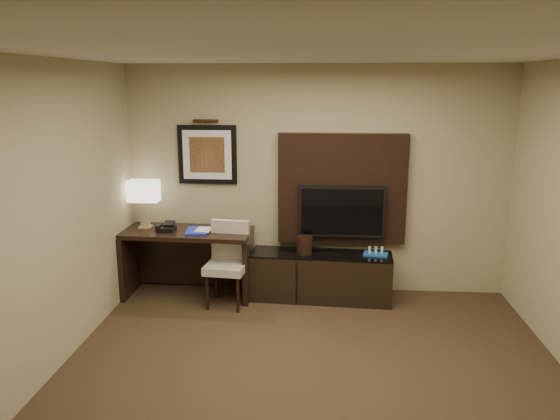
# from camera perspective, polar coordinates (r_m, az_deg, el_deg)

# --- Properties ---
(floor) EXTENTS (4.50, 5.00, 0.01)m
(floor) POSITION_cam_1_polar(r_m,az_deg,el_deg) (4.63, 3.13, -19.50)
(floor) COLOR #342517
(floor) RESTS_ON ground
(ceiling) EXTENTS (4.50, 5.00, 0.01)m
(ceiling) POSITION_cam_1_polar(r_m,az_deg,el_deg) (3.89, 3.66, 16.23)
(ceiling) COLOR silver
(ceiling) RESTS_ON wall_back
(wall_back) EXTENTS (4.50, 0.01, 2.70)m
(wall_back) POSITION_cam_1_polar(r_m,az_deg,el_deg) (6.49, 3.85, 3.08)
(wall_back) COLOR tan
(wall_back) RESTS_ON floor
(wall_left) EXTENTS (0.01, 5.00, 2.70)m
(wall_left) POSITION_cam_1_polar(r_m,az_deg,el_deg) (4.67, -25.44, -2.26)
(wall_left) COLOR tan
(wall_left) RESTS_ON floor
(desk) EXTENTS (1.53, 0.71, 0.80)m
(desk) POSITION_cam_1_polar(r_m,az_deg,el_deg) (6.58, -9.56, -5.48)
(desk) COLOR black
(desk) RESTS_ON floor
(credenza) EXTENTS (1.65, 0.54, 0.56)m
(credenza) POSITION_cam_1_polar(r_m,az_deg,el_deg) (6.43, 4.27, -6.92)
(credenza) COLOR black
(credenza) RESTS_ON floor
(tv_wall_panel) EXTENTS (1.50, 0.12, 1.30)m
(tv_wall_panel) POSITION_cam_1_polar(r_m,az_deg,el_deg) (6.45, 6.50, 2.23)
(tv_wall_panel) COLOR black
(tv_wall_panel) RESTS_ON wall_back
(tv) EXTENTS (1.00, 0.08, 0.60)m
(tv) POSITION_cam_1_polar(r_m,az_deg,el_deg) (6.41, 6.47, -0.13)
(tv) COLOR black
(tv) RESTS_ON tv_wall_panel
(artwork) EXTENTS (0.70, 0.04, 0.70)m
(artwork) POSITION_cam_1_polar(r_m,az_deg,el_deg) (6.57, -7.59, 5.76)
(artwork) COLOR black
(artwork) RESTS_ON wall_back
(picture_light) EXTENTS (0.04, 0.04, 0.30)m
(picture_light) POSITION_cam_1_polar(r_m,az_deg,el_deg) (6.49, -7.77, 9.21)
(picture_light) COLOR #442915
(picture_light) RESTS_ON wall_back
(desk_chair) EXTENTS (0.49, 0.56, 0.92)m
(desk_chair) POSITION_cam_1_polar(r_m,az_deg,el_deg) (6.22, -5.63, -5.89)
(desk_chair) COLOR beige
(desk_chair) RESTS_ON floor
(table_lamp) EXTENTS (0.38, 0.29, 0.55)m
(table_lamp) POSITION_cam_1_polar(r_m,az_deg,el_deg) (6.63, -13.98, 0.51)
(table_lamp) COLOR tan
(table_lamp) RESTS_ON desk
(desk_phone) EXTENTS (0.20, 0.18, 0.10)m
(desk_phone) POSITION_cam_1_polar(r_m,az_deg,el_deg) (6.48, -11.80, -1.72)
(desk_phone) COLOR black
(desk_phone) RESTS_ON desk
(blue_folder) EXTENTS (0.28, 0.36, 0.02)m
(blue_folder) POSITION_cam_1_polar(r_m,az_deg,el_deg) (6.39, -8.62, -2.16)
(blue_folder) COLOR #1C31B7
(blue_folder) RESTS_ON desk
(book) EXTENTS (0.18, 0.03, 0.24)m
(book) POSITION_cam_1_polar(r_m,az_deg,el_deg) (6.40, -8.79, -1.13)
(book) COLOR #C2AB98
(book) RESTS_ON desk
(ice_bucket) EXTENTS (0.22, 0.22, 0.21)m
(ice_bucket) POSITION_cam_1_polar(r_m,az_deg,el_deg) (6.28, 2.58, -3.69)
(ice_bucket) COLOR black
(ice_bucket) RESTS_ON credenza
(minibar_tray) EXTENTS (0.30, 0.21, 0.10)m
(minibar_tray) POSITION_cam_1_polar(r_m,az_deg,el_deg) (6.35, 9.98, -4.23)
(minibar_tray) COLOR #1A54AE
(minibar_tray) RESTS_ON credenza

